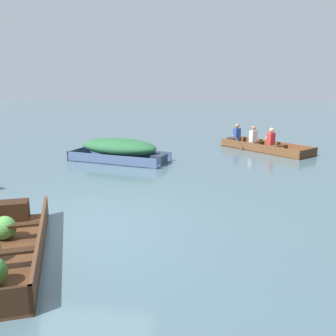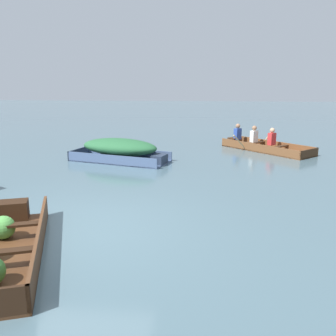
# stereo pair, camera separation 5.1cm
# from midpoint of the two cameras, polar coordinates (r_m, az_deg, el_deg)

# --- Properties ---
(ground_plane) EXTENTS (80.00, 80.00, 0.00)m
(ground_plane) POSITION_cam_midpoint_polar(r_m,az_deg,el_deg) (6.95, -13.80, -9.08)
(ground_plane) COLOR #47606B
(dinghy_dark_varnish_foreground) EXTENTS (2.29, 3.58, 0.43)m
(dinghy_dark_varnish_foreground) POSITION_cam_midpoint_polar(r_m,az_deg,el_deg) (6.34, -24.44, -10.65)
(dinghy_dark_varnish_foreground) COLOR #4C2D19
(dinghy_dark_varnish_foreground) RESTS_ON ground
(skiff_slate_blue_near_moored) EXTENTS (3.39, 2.09, 0.74)m
(skiff_slate_blue_near_moored) POSITION_cam_midpoint_polar(r_m,az_deg,el_deg) (12.21, -7.49, 2.91)
(skiff_slate_blue_near_moored) COLOR #475B7F
(skiff_slate_blue_near_moored) RESTS_ON ground
(rowboat_wooden_brown_with_crew) EXTENTS (3.21, 3.30, 0.88)m
(rowboat_wooden_brown_with_crew) POSITION_cam_midpoint_polar(r_m,az_deg,el_deg) (14.56, 13.85, 3.44)
(rowboat_wooden_brown_with_crew) COLOR brown
(rowboat_wooden_brown_with_crew) RESTS_ON ground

